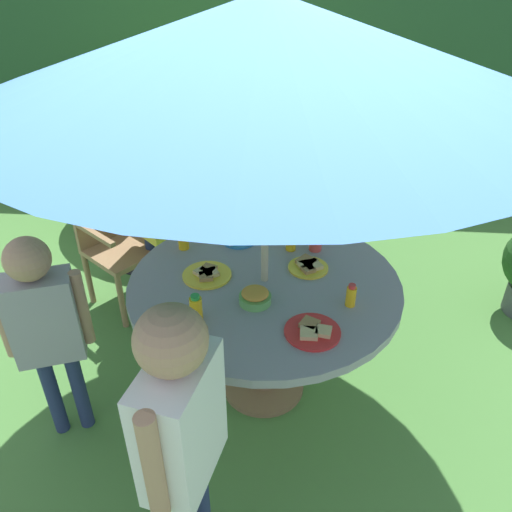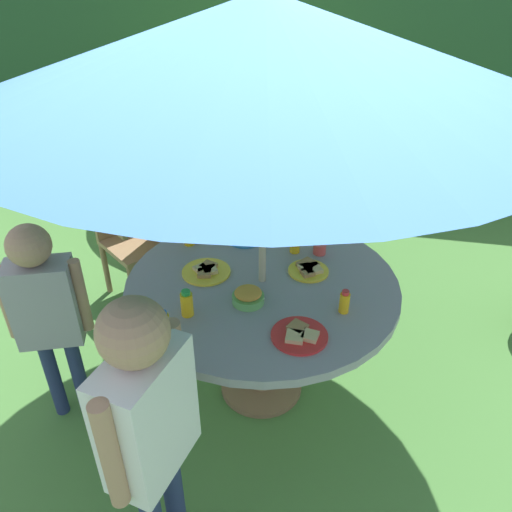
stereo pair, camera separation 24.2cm
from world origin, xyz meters
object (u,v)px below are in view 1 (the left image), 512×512
at_px(juice_bottle_mid_left, 351,296).
at_px(child_in_white_shirt, 181,424).
at_px(garden_table, 264,298).
at_px(child_in_grey_shirt, 44,318).
at_px(plate_front_edge, 313,331).
at_px(plate_center_front, 239,239).
at_px(child_in_yellow_shirt, 151,199).
at_px(wooden_chair, 118,231).
at_px(juice_bottle_far_left, 291,241).
at_px(child_in_blue_shirt, 270,201).
at_px(plate_back_edge, 308,266).
at_px(plate_center_back, 207,274).
at_px(patio_umbrella, 267,45).
at_px(snack_bowl, 255,297).
at_px(dome_tent, 188,149).
at_px(cup_near, 315,245).
at_px(juice_bottle_near_right, 177,331).
at_px(juice_bottle_near_left, 196,308).
at_px(juice_bottle_far_right, 183,241).

bearing_deg(juice_bottle_mid_left, child_in_white_shirt, -127.95).
relative_size(garden_table, child_in_grey_shirt, 1.18).
relative_size(plate_front_edge, plate_center_front, 1.30).
relative_size(child_in_yellow_shirt, plate_center_front, 6.88).
xyz_separation_m(wooden_chair, child_in_grey_shirt, (0.07, -1.17, 0.21)).
distance_m(child_in_grey_shirt, juice_bottle_far_left, 1.29).
relative_size(child_in_blue_shirt, plate_back_edge, 5.30).
bearing_deg(plate_center_back, juice_bottle_far_left, 35.05).
xyz_separation_m(plate_back_edge, juice_bottle_far_left, (-0.10, 0.18, 0.04)).
relative_size(patio_umbrella, child_in_grey_shirt, 2.03).
height_order(child_in_blue_shirt, juice_bottle_mid_left, child_in_blue_shirt).
bearing_deg(wooden_chair, child_in_white_shirt, -117.08).
bearing_deg(snack_bowl, plate_center_front, 104.17).
bearing_deg(patio_umbrella, child_in_blue_shirt, 91.78).
bearing_deg(child_in_white_shirt, dome_tent, 23.54).
bearing_deg(juice_bottle_far_left, patio_umbrella, -112.38).
distance_m(dome_tent, plate_front_edge, 2.69).
bearing_deg(juice_bottle_far_left, cup_near, 3.79).
height_order(child_in_yellow_shirt, juice_bottle_near_right, child_in_yellow_shirt).
relative_size(child_in_blue_shirt, plate_front_edge, 4.48).
bearing_deg(child_in_yellow_shirt, snack_bowl, -7.86).
distance_m(wooden_chair, plate_center_front, 1.02).
xyz_separation_m(plate_center_front, juice_bottle_mid_left, (0.58, -0.54, 0.04)).
relative_size(patio_umbrella, plate_center_front, 12.42).
relative_size(child_in_yellow_shirt, snack_bowl, 8.61).
bearing_deg(wooden_chair, child_in_grey_shirt, -138.86).
bearing_deg(child_in_yellow_shirt, plate_front_edge, -4.61).
height_order(snack_bowl, juice_bottle_near_right, juice_bottle_near_right).
bearing_deg(plate_back_edge, juice_bottle_near_right, -132.30).
distance_m(wooden_chair, child_in_white_shirt, 2.00).
height_order(plate_back_edge, juice_bottle_near_left, juice_bottle_near_left).
distance_m(dome_tent, juice_bottle_near_left, 2.48).
bearing_deg(child_in_white_shirt, snack_bowl, -0.69).
bearing_deg(child_in_grey_shirt, snack_bowl, -9.92).
xyz_separation_m(garden_table, plate_center_back, (-0.29, 0.01, 0.13)).
bearing_deg(plate_center_back, child_in_white_shirt, -85.26).
xyz_separation_m(garden_table, juice_bottle_mid_left, (0.41, -0.17, 0.17)).
height_order(garden_table, juice_bottle_far_right, juice_bottle_far_right).
bearing_deg(plate_center_back, plate_center_front, 71.23).
bearing_deg(dome_tent, juice_bottle_far_left, -51.24).
relative_size(child_in_white_shirt, juice_bottle_far_right, 12.56).
bearing_deg(garden_table, plate_back_edge, 29.01).
height_order(patio_umbrella, plate_front_edge, patio_umbrella).
height_order(patio_umbrella, wooden_chair, patio_umbrella).
height_order(child_in_grey_shirt, plate_center_back, child_in_grey_shirt).
distance_m(wooden_chair, plate_back_edge, 1.47).
bearing_deg(snack_bowl, garden_table, 80.59).
distance_m(plate_center_back, juice_bottle_near_right, 0.50).
xyz_separation_m(plate_front_edge, juice_bottle_far_right, (-0.70, 0.65, 0.04)).
xyz_separation_m(snack_bowl, juice_bottle_near_right, (-0.30, -0.30, 0.03)).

